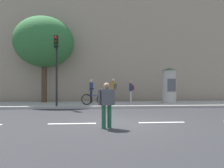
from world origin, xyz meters
The scene contains 12 objects.
ground_plane centered at (0.00, 0.00, 0.00)m, with size 80.00×80.00×0.00m, color #2B2B2D.
sidewalk_curb centered at (0.00, 7.00, 0.07)m, with size 36.00×4.00×0.15m, color #B2ADA3.
lane_markings centered at (0.00, 0.00, 0.00)m, with size 25.80×0.16×0.01m.
building_backdrop centered at (0.00, 12.00, 5.17)m, with size 36.00×5.00×10.34m, color tan.
traffic_light centered at (-3.28, 5.24, 3.08)m, with size 0.24×0.45×4.35m.
poster_column centered at (4.50, 6.96, 1.45)m, with size 1.10×1.10×2.57m.
street_tree centered at (-4.79, 8.44, 4.73)m, with size 4.50×4.50×6.52m.
pedestrian_near_pole centered at (-0.48, -0.94, 0.90)m, with size 0.57×0.47×1.52m.
pedestrian_in_dark_shirt centered at (-1.17, 7.44, 1.16)m, with size 0.27×0.61×1.72m.
pedestrian_in_red_top centered at (0.50, 8.10, 1.24)m, with size 0.50×0.59×1.80m.
pedestrian_with_backpack centered at (1.93, 8.38, 1.14)m, with size 0.43×0.64×1.65m.
bicycle_leaning centered at (-0.94, 5.75, 0.54)m, with size 1.72×0.53×1.09m.
Camera 1 is at (-0.82, -7.94, 1.44)m, focal length 33.62 mm.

